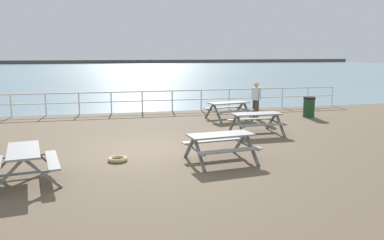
% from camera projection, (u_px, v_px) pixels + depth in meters
% --- Properties ---
extents(ground_plane, '(30.00, 24.00, 0.20)m').
position_uv_depth(ground_plane, '(145.00, 153.00, 12.14)').
color(ground_plane, brown).
extents(sea_band, '(142.00, 90.00, 0.01)m').
position_uv_depth(sea_band, '(107.00, 71.00, 62.68)').
color(sea_band, gray).
rests_on(sea_band, ground).
extents(distant_shoreline, '(142.00, 6.00, 1.80)m').
position_uv_depth(distant_shoreline, '(104.00, 63.00, 103.89)').
color(distant_shoreline, '#4C4C47').
rests_on(distant_shoreline, ground).
extents(seaward_railing, '(23.07, 0.07, 1.08)m').
position_uv_depth(seaward_railing, '(127.00, 98.00, 19.42)').
color(seaward_railing, white).
rests_on(seaward_railing, ground).
extents(picnic_table_near_left, '(1.79, 2.02, 0.80)m').
position_uv_depth(picnic_table_near_left, '(24.00, 157.00, 9.12)').
color(picnic_table_near_left, gray).
rests_on(picnic_table_near_left, ground).
extents(picnic_table_near_right, '(1.83, 1.57, 0.80)m').
position_uv_depth(picnic_table_near_right, '(257.00, 118.00, 14.46)').
color(picnic_table_near_right, gray).
rests_on(picnic_table_near_right, ground).
extents(picnic_table_far_left, '(1.97, 1.73, 0.80)m').
position_uv_depth(picnic_table_far_left, '(221.00, 141.00, 10.81)').
color(picnic_table_far_left, gray).
rests_on(picnic_table_far_left, ground).
extents(picnic_table_far_right, '(2.08, 1.86, 0.80)m').
position_uv_depth(picnic_table_far_right, '(229.00, 106.00, 17.59)').
color(picnic_table_far_right, gray).
rests_on(picnic_table_far_right, ground).
extents(visitor, '(0.36, 0.47, 1.66)m').
position_uv_depth(visitor, '(256.00, 98.00, 17.71)').
color(visitor, '#4C4233').
rests_on(visitor, ground).
extents(litter_bin, '(0.55, 0.55, 0.95)m').
position_uv_depth(litter_bin, '(309.00, 107.00, 18.21)').
color(litter_bin, '#1E4723').
rests_on(litter_bin, ground).
extents(rope_coil, '(0.55, 0.55, 0.11)m').
position_uv_depth(rope_coil, '(118.00, 159.00, 10.91)').
color(rope_coil, tan).
rests_on(rope_coil, ground).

